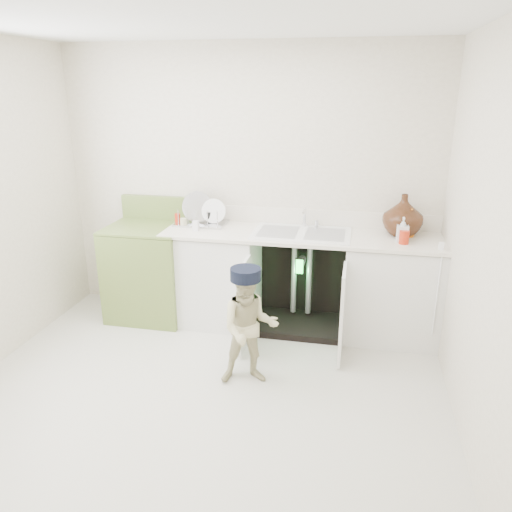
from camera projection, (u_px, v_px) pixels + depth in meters
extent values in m
plane|color=beige|center=(203.00, 393.00, 3.64)|extent=(3.50, 3.50, 0.00)
cube|color=beige|center=(248.00, 185.00, 4.62)|extent=(3.50, 2.50, 0.02)
cube|color=beige|center=(69.00, 336.00, 1.85)|extent=(3.50, 2.50, 0.02)
cube|color=beige|center=(484.00, 245.00, 2.90)|extent=(2.50, 3.00, 0.02)
plane|color=white|center=(188.00, 16.00, 2.83)|extent=(3.50, 3.50, 0.00)
cube|color=white|center=(215.00, 277.00, 4.66)|extent=(0.80, 0.60, 0.86)
cube|color=white|center=(391.00, 291.00, 4.35)|extent=(0.80, 0.60, 0.86)
cube|color=black|center=(303.00, 273.00, 4.76)|extent=(0.80, 0.06, 0.86)
cube|color=black|center=(299.00, 323.00, 4.64)|extent=(0.80, 0.60, 0.06)
cylinder|color=gray|center=(294.00, 277.00, 4.61)|extent=(0.05, 0.05, 0.70)
cylinder|color=gray|center=(309.00, 278.00, 4.58)|extent=(0.05, 0.05, 0.70)
cylinder|color=gray|center=(301.00, 262.00, 4.49)|extent=(0.07, 0.18, 0.07)
cube|color=white|center=(244.00, 305.00, 4.13)|extent=(0.03, 0.40, 0.76)
cube|color=white|center=(342.00, 314.00, 3.98)|extent=(0.02, 0.40, 0.76)
cube|color=white|center=(301.00, 235.00, 4.36)|extent=(2.44, 0.64, 0.03)
cube|color=white|center=(306.00, 217.00, 4.60)|extent=(2.44, 0.02, 0.15)
cube|color=white|center=(302.00, 234.00, 4.35)|extent=(0.85, 0.55, 0.02)
cube|color=gray|center=(278.00, 232.00, 4.39)|extent=(0.34, 0.40, 0.01)
cube|color=gray|center=(325.00, 234.00, 4.31)|extent=(0.34, 0.40, 0.01)
cylinder|color=silver|center=(305.00, 217.00, 4.53)|extent=(0.03, 0.03, 0.17)
cylinder|color=silver|center=(304.00, 211.00, 4.45)|extent=(0.02, 0.14, 0.02)
cylinder|color=silver|center=(317.00, 223.00, 4.52)|extent=(0.04, 0.04, 0.06)
cylinder|color=white|center=(437.00, 295.00, 3.96)|extent=(0.01, 0.01, 0.70)
cube|color=white|center=(441.00, 246.00, 3.92)|extent=(0.04, 0.02, 0.06)
cube|color=silver|center=(201.00, 223.00, 4.65)|extent=(0.46, 0.31, 0.02)
cylinder|color=silver|center=(197.00, 214.00, 4.64)|extent=(0.29, 0.10, 0.28)
cylinder|color=white|center=(214.00, 216.00, 4.60)|extent=(0.23, 0.06, 0.22)
cylinder|color=silver|center=(178.00, 217.00, 4.56)|extent=(0.01, 0.01, 0.13)
cylinder|color=silver|center=(188.00, 217.00, 4.55)|extent=(0.01, 0.01, 0.13)
cylinder|color=silver|center=(198.00, 218.00, 4.53)|extent=(0.01, 0.01, 0.13)
cylinder|color=silver|center=(207.00, 218.00, 4.51)|extent=(0.01, 0.01, 0.13)
cylinder|color=silver|center=(217.00, 219.00, 4.49)|extent=(0.01, 0.01, 0.13)
imported|color=#472E14|center=(403.00, 215.00, 4.26)|extent=(0.34, 0.34, 0.36)
imported|color=orange|center=(410.00, 222.00, 4.23)|extent=(0.10, 0.10, 0.25)
imported|color=silver|center=(403.00, 230.00, 4.10)|extent=(0.09, 0.10, 0.21)
cylinder|color=#B7270F|center=(404.00, 237.00, 4.06)|extent=(0.08, 0.08, 0.11)
cylinder|color=#B7240F|center=(178.00, 219.00, 4.64)|extent=(0.05, 0.05, 0.10)
cylinder|color=#BBB589|center=(184.00, 223.00, 4.55)|extent=(0.06, 0.06, 0.08)
cylinder|color=black|center=(209.00, 218.00, 4.61)|extent=(0.04, 0.04, 0.12)
cube|color=silver|center=(196.00, 226.00, 4.43)|extent=(0.05, 0.05, 0.09)
cube|color=olive|center=(150.00, 272.00, 4.76)|extent=(0.72, 0.65, 0.87)
cube|color=olive|center=(146.00, 227.00, 4.61)|extent=(0.72, 0.65, 0.02)
cube|color=olive|center=(158.00, 208.00, 4.84)|extent=(0.72, 0.06, 0.23)
cylinder|color=black|center=(121.00, 231.00, 4.50)|extent=(0.16, 0.16, 0.02)
cylinder|color=silver|center=(121.00, 230.00, 4.50)|extent=(0.19, 0.19, 0.01)
cylinder|color=black|center=(136.00, 222.00, 4.80)|extent=(0.16, 0.16, 0.02)
cylinder|color=silver|center=(136.00, 221.00, 4.79)|extent=(0.19, 0.19, 0.01)
cylinder|color=black|center=(158.00, 234.00, 4.43)|extent=(0.16, 0.16, 0.02)
cylinder|color=silver|center=(158.00, 232.00, 4.43)|extent=(0.19, 0.19, 0.01)
cylinder|color=black|center=(171.00, 224.00, 4.73)|extent=(0.16, 0.16, 0.02)
cylinder|color=silver|center=(171.00, 223.00, 4.72)|extent=(0.19, 0.19, 0.01)
imported|color=beige|center=(249.00, 328.00, 3.65)|extent=(0.51, 0.44, 0.89)
cylinder|color=black|center=(249.00, 275.00, 3.52)|extent=(0.27, 0.27, 0.09)
cube|color=black|center=(248.00, 274.00, 3.62)|extent=(0.19, 0.13, 0.01)
cube|color=black|center=(300.00, 266.00, 4.09)|extent=(0.07, 0.01, 0.14)
cube|color=#26F23F|center=(299.00, 267.00, 4.08)|extent=(0.06, 0.00, 0.12)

